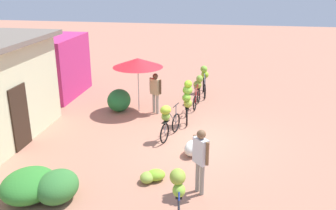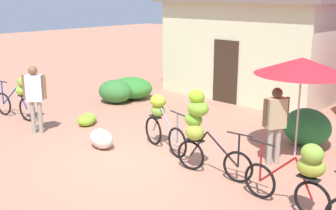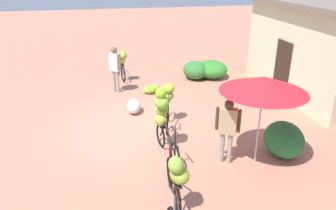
{
  "view_description": "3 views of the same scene",
  "coord_description": "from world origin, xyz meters",
  "px_view_note": "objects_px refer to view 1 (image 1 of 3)",
  "views": [
    {
      "loc": [
        -11.26,
        -0.94,
        5.18
      ],
      "look_at": [
        0.11,
        1.01,
        1.11
      ],
      "focal_mm": 39.7,
      "sensor_mm": 36.0,
      "label": 1
    },
    {
      "loc": [
        6.03,
        -5.52,
        3.4
      ],
      "look_at": [
        -0.11,
        1.17,
        0.98
      ],
      "focal_mm": 44.8,
      "sensor_mm": 36.0,
      "label": 2
    },
    {
      "loc": [
        8.4,
        -0.9,
        4.32
      ],
      "look_at": [
        0.81,
        0.76,
        1.02
      ],
      "focal_mm": 34.7,
      "sensor_mm": 36.0,
      "label": 3
    }
  ],
  "objects_px": {
    "banana_pile_on_ground": "(152,176)",
    "person_bystander": "(201,155)",
    "bicycle_near_pile": "(168,119)",
    "bicycle_leftmost": "(178,196)",
    "bicycle_by_shop": "(198,88)",
    "bicycle_center_loaded": "(187,98)",
    "bicycle_rightmost": "(204,78)",
    "produce_sack": "(192,148)",
    "market_umbrella": "(138,63)",
    "person_vendor": "(155,89)",
    "shop_pink": "(47,66)"
  },
  "relations": [
    {
      "from": "banana_pile_on_ground",
      "to": "produce_sack",
      "type": "bearing_deg",
      "value": -27.37
    },
    {
      "from": "banana_pile_on_ground",
      "to": "person_bystander",
      "type": "height_order",
      "value": "person_bystander"
    },
    {
      "from": "bicycle_leftmost",
      "to": "banana_pile_on_ground",
      "type": "bearing_deg",
      "value": 28.67
    },
    {
      "from": "bicycle_leftmost",
      "to": "bicycle_near_pile",
      "type": "height_order",
      "value": "bicycle_leftmost"
    },
    {
      "from": "produce_sack",
      "to": "person_vendor",
      "type": "xyz_separation_m",
      "value": [
        3.34,
        1.8,
        0.76
      ]
    },
    {
      "from": "banana_pile_on_ground",
      "to": "bicycle_by_shop",
      "type": "bearing_deg",
      "value": -5.38
    },
    {
      "from": "shop_pink",
      "to": "banana_pile_on_ground",
      "type": "xyz_separation_m",
      "value": [
        -6.61,
        -6.18,
        -1.17
      ]
    },
    {
      "from": "produce_sack",
      "to": "shop_pink",
      "type": "bearing_deg",
      "value": 55.04
    },
    {
      "from": "bicycle_center_loaded",
      "to": "person_bystander",
      "type": "height_order",
      "value": "person_bystander"
    },
    {
      "from": "shop_pink",
      "to": "market_umbrella",
      "type": "distance_m",
      "value": 4.81
    },
    {
      "from": "person_bystander",
      "to": "bicycle_by_shop",
      "type": "bearing_deg",
      "value": 5.92
    },
    {
      "from": "bicycle_center_loaded",
      "to": "bicycle_by_shop",
      "type": "relative_size",
      "value": 1.05
    },
    {
      "from": "bicycle_by_shop",
      "to": "bicycle_rightmost",
      "type": "distance_m",
      "value": 1.59
    },
    {
      "from": "bicycle_leftmost",
      "to": "banana_pile_on_ground",
      "type": "height_order",
      "value": "bicycle_leftmost"
    },
    {
      "from": "market_umbrella",
      "to": "produce_sack",
      "type": "bearing_deg",
      "value": -144.18
    },
    {
      "from": "bicycle_near_pile",
      "to": "shop_pink",
      "type": "bearing_deg",
      "value": 57.38
    },
    {
      "from": "bicycle_leftmost",
      "to": "bicycle_by_shop",
      "type": "distance_m",
      "value": 8.05
    },
    {
      "from": "shop_pink",
      "to": "bicycle_rightmost",
      "type": "xyz_separation_m",
      "value": [
        1.29,
        -6.92,
        -0.57
      ]
    },
    {
      "from": "bicycle_near_pile",
      "to": "bicycle_rightmost",
      "type": "height_order",
      "value": "bicycle_rightmost"
    },
    {
      "from": "bicycle_leftmost",
      "to": "bicycle_by_shop",
      "type": "xyz_separation_m",
      "value": [
        8.04,
        0.35,
        -0.04
      ]
    },
    {
      "from": "shop_pink",
      "to": "bicycle_rightmost",
      "type": "relative_size",
      "value": 1.93
    },
    {
      "from": "market_umbrella",
      "to": "bicycle_by_shop",
      "type": "xyz_separation_m",
      "value": [
        1.16,
        -2.23,
        -1.25
      ]
    },
    {
      "from": "bicycle_center_loaded",
      "to": "produce_sack",
      "type": "bearing_deg",
      "value": -169.64
    },
    {
      "from": "bicycle_center_loaded",
      "to": "bicycle_rightmost",
      "type": "distance_m",
      "value": 3.77
    },
    {
      "from": "market_umbrella",
      "to": "person_vendor",
      "type": "height_order",
      "value": "market_umbrella"
    },
    {
      "from": "bicycle_by_shop",
      "to": "person_vendor",
      "type": "distance_m",
      "value": 2.02
    },
    {
      "from": "shop_pink",
      "to": "person_bystander",
      "type": "bearing_deg",
      "value": -132.97
    },
    {
      "from": "banana_pile_on_ground",
      "to": "market_umbrella",
      "type": "bearing_deg",
      "value": 17.65
    },
    {
      "from": "produce_sack",
      "to": "bicycle_center_loaded",
      "type": "bearing_deg",
      "value": 10.36
    },
    {
      "from": "bicycle_near_pile",
      "to": "person_vendor",
      "type": "height_order",
      "value": "person_vendor"
    },
    {
      "from": "bicycle_center_loaded",
      "to": "produce_sack",
      "type": "height_order",
      "value": "bicycle_center_loaded"
    },
    {
      "from": "bicycle_by_shop",
      "to": "bicycle_rightmost",
      "type": "height_order",
      "value": "bicycle_rightmost"
    },
    {
      "from": "bicycle_center_loaded",
      "to": "person_bystander",
      "type": "bearing_deg",
      "value": -169.07
    },
    {
      "from": "banana_pile_on_ground",
      "to": "bicycle_center_loaded",
      "type": "bearing_deg",
      "value": -5.74
    },
    {
      "from": "bicycle_rightmost",
      "to": "person_bystander",
      "type": "bearing_deg",
      "value": -176.24
    },
    {
      "from": "person_bystander",
      "to": "shop_pink",
      "type": "bearing_deg",
      "value": 47.03
    },
    {
      "from": "bicycle_leftmost",
      "to": "bicycle_by_shop",
      "type": "height_order",
      "value": "bicycle_leftmost"
    },
    {
      "from": "bicycle_near_pile",
      "to": "market_umbrella",
      "type": "bearing_deg",
      "value": 32.81
    },
    {
      "from": "person_bystander",
      "to": "banana_pile_on_ground",
      "type": "bearing_deg",
      "value": 74.92
    },
    {
      "from": "bicycle_near_pile",
      "to": "person_vendor",
      "type": "bearing_deg",
      "value": 20.75
    },
    {
      "from": "bicycle_center_loaded",
      "to": "produce_sack",
      "type": "relative_size",
      "value": 2.38
    },
    {
      "from": "bicycle_center_loaded",
      "to": "banana_pile_on_ground",
      "type": "relative_size",
      "value": 2.33
    },
    {
      "from": "bicycle_near_pile",
      "to": "person_bystander",
      "type": "relative_size",
      "value": 0.94
    },
    {
      "from": "bicycle_leftmost",
      "to": "person_bystander",
      "type": "relative_size",
      "value": 1.0
    },
    {
      "from": "bicycle_by_shop",
      "to": "banana_pile_on_ground",
      "type": "xyz_separation_m",
      "value": [
        -6.31,
        0.6,
        -0.58
      ]
    },
    {
      "from": "bicycle_leftmost",
      "to": "banana_pile_on_ground",
      "type": "relative_size",
      "value": 2.39
    },
    {
      "from": "bicycle_rightmost",
      "to": "banana_pile_on_ground",
      "type": "height_order",
      "value": "bicycle_rightmost"
    },
    {
      "from": "bicycle_center_loaded",
      "to": "produce_sack",
      "type": "xyz_separation_m",
      "value": [
        -2.47,
        -0.45,
        -0.75
      ]
    },
    {
      "from": "produce_sack",
      "to": "person_vendor",
      "type": "height_order",
      "value": "person_vendor"
    },
    {
      "from": "produce_sack",
      "to": "person_vendor",
      "type": "relative_size",
      "value": 0.43
    }
  ]
}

